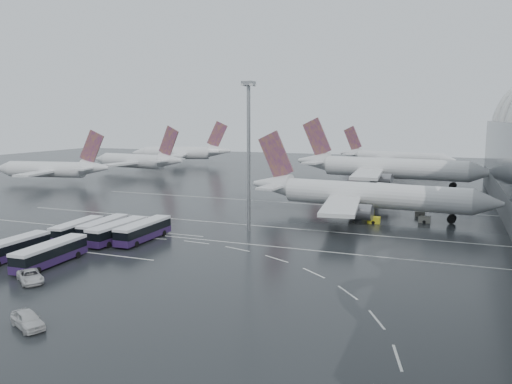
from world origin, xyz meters
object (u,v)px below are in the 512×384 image
(jet_remote_west, at_px, (53,170))
(bus_row_far_c, at_px, (50,253))
(jet_remote_far, at_px, (183,153))
(bus_row_far_a, at_px, (13,248))
(bus_row_near_d, at_px, (143,230))
(van_curve_a, at_px, (30,276))
(airliner_gate_b, at_px, (384,168))
(gse_cart_belly_e, at_px, (368,213))
(airliner_gate_c, at_px, (393,158))
(bus_row_near_c, at_px, (118,231))
(gse_cart_belly_a, at_px, (374,220))
(airliner_main, at_px, (362,195))
(gse_cart_belly_b, at_px, (420,214))
(jet_remote_mid, at_px, (138,161))
(bus_row_near_b, at_px, (104,227))
(van_curve_b, at_px, (28,320))
(floodlight_mast, at_px, (249,138))
(gse_cart_belly_d, at_px, (424,219))
(bus_row_near_a, at_px, (77,229))

(jet_remote_west, xyz_separation_m, bus_row_far_c, (66.01, -71.32, -2.73))
(jet_remote_far, bearing_deg, bus_row_far_a, 89.29)
(bus_row_near_d, relative_size, van_curve_a, 2.37)
(airliner_gate_b, bearing_deg, bus_row_near_d, -100.17)
(gse_cart_belly_e, bearing_deg, bus_row_far_c, -124.64)
(jet_remote_far, bearing_deg, airliner_gate_c, 167.82)
(bus_row_near_c, xyz_separation_m, gse_cart_belly_e, (36.66, 38.50, -1.14))
(gse_cart_belly_a, bearing_deg, airliner_main, 118.89)
(bus_row_near_c, bearing_deg, gse_cart_belly_e, -42.08)
(airliner_gate_b, height_order, bus_row_far_c, airliner_gate_b)
(gse_cart_belly_a, height_order, gse_cart_belly_b, gse_cart_belly_a)
(gse_cart_belly_e, bearing_deg, jet_remote_mid, 151.17)
(bus_row_near_b, xyz_separation_m, gse_cart_belly_e, (41.08, 36.50, -1.02))
(van_curve_b, bearing_deg, bus_row_near_c, 47.34)
(floodlight_mast, xyz_separation_m, gse_cart_belly_d, (30.59, 19.05, -16.68))
(airliner_gate_b, bearing_deg, airliner_gate_c, 101.52)
(jet_remote_mid, height_order, gse_cart_belly_a, jet_remote_mid)
(gse_cart_belly_d, bearing_deg, jet_remote_mid, 152.48)
(gse_cart_belly_d, bearing_deg, airliner_gate_c, 99.24)
(gse_cart_belly_d, bearing_deg, jet_remote_west, 169.62)
(floodlight_mast, height_order, gse_cart_belly_d, floodlight_mast)
(gse_cart_belly_d, bearing_deg, bus_row_far_c, -134.07)
(jet_remote_mid, xyz_separation_m, jet_remote_far, (-3.91, 41.38, 0.36))
(van_curve_a, height_order, van_curve_b, van_curve_b)
(airliner_gate_c, distance_m, bus_row_near_c, 148.55)
(van_curve_a, distance_m, gse_cart_belly_e, 69.39)
(floodlight_mast, bearing_deg, bus_row_near_c, -137.70)
(jet_remote_west, bearing_deg, bus_row_far_c, 121.56)
(jet_remote_far, height_order, gse_cart_belly_a, jet_remote_far)
(jet_remote_west, distance_m, bus_row_near_c, 87.02)
(floodlight_mast, bearing_deg, gse_cart_belly_d, 31.92)
(bus_row_far_a, height_order, van_curve_a, bus_row_far_a)
(jet_remote_west, bearing_deg, gse_cart_belly_e, 159.04)
(airliner_main, height_order, floodlight_mast, floodlight_mast)
(gse_cart_belly_e, bearing_deg, gse_cart_belly_b, 15.77)
(airliner_main, distance_m, jet_remote_far, 134.71)
(jet_remote_far, bearing_deg, bus_row_near_a, 91.16)
(gse_cart_belly_b, bearing_deg, bus_row_far_a, -134.28)
(gse_cart_belly_b, bearing_deg, van_curve_a, -124.89)
(bus_row_far_c, bearing_deg, bus_row_near_b, 10.51)
(jet_remote_far, height_order, bus_row_near_a, jet_remote_far)
(jet_remote_far, relative_size, bus_row_near_d, 3.30)
(airliner_gate_b, relative_size, bus_row_near_b, 4.91)
(jet_remote_mid, distance_m, bus_row_near_d, 107.47)
(airliner_main, bearing_deg, van_curve_a, -113.25)
(van_curve_b, bearing_deg, gse_cart_belly_e, 7.12)
(jet_remote_mid, height_order, jet_remote_far, jet_remote_far)
(floodlight_mast, bearing_deg, bus_row_far_a, -129.46)
(jet_remote_mid, bearing_deg, gse_cart_belly_d, 158.83)
(jet_remote_far, height_order, gse_cart_belly_e, jet_remote_far)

